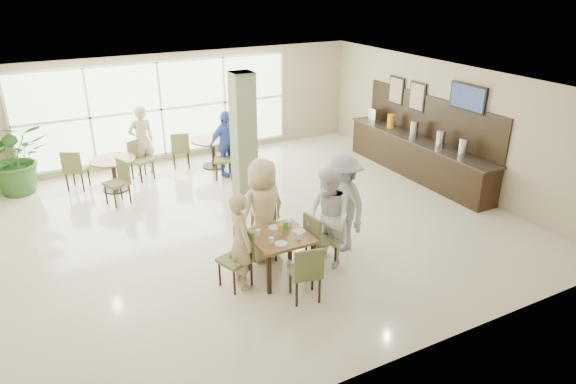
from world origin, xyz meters
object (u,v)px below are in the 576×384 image
teen_left (241,240)px  round_table_left (113,167)px  buffet_counter (418,154)px  potted_plant (16,158)px  main_table (280,240)px  adult_a (226,144)px  teen_standing (343,202)px  round_table_right (213,145)px  teen_right (328,218)px  teen_far (263,210)px  adult_standing (142,141)px  adult_b (241,134)px

teen_left → round_table_left: bearing=13.6°
buffet_counter → potted_plant: 9.34m
main_table → adult_a: (0.92, 4.70, 0.16)m
main_table → teen_standing: 1.48m
round_table_right → adult_a: adult_a is taller
round_table_left → round_table_right: size_ratio=0.91×
round_table_right → teen_right: teen_right is taller
round_table_left → round_table_right: same height
teen_far → teen_right: (0.87, -0.71, -0.05)m
main_table → adult_standing: size_ratio=0.54×
round_table_right → buffet_counter: buffet_counter is taller
main_table → teen_right: (0.89, -0.04, 0.21)m
main_table → teen_standing: size_ratio=0.52×
adult_a → adult_standing: 2.05m
round_table_right → teen_right: (0.04, -5.47, 0.29)m
buffet_counter → adult_standing: size_ratio=2.69×
round_table_left → buffet_counter: 7.23m
potted_plant → teen_right: teen_right is taller
adult_a → adult_b: bearing=29.7°
buffet_counter → teen_far: size_ratio=2.57×
round_table_right → potted_plant: bearing=173.9°
round_table_left → round_table_right: bearing=8.7°
main_table → potted_plant: (-3.62, 5.91, 0.17)m
round_table_right → teen_left: (-1.51, -5.38, 0.22)m
round_table_right → teen_standing: teen_standing is taller
buffet_counter → potted_plant: bearing=158.5°
adult_standing → potted_plant: bearing=-13.3°
main_table → round_table_left: bearing=108.7°
teen_left → adult_a: 4.91m
teen_left → teen_right: 1.55m
potted_plant → round_table_left: bearing=-24.3°
round_table_left → potted_plant: (-1.92, 0.87, 0.27)m
round_table_right → potted_plant: (-4.47, 0.48, 0.25)m
buffet_counter → adult_standing: buffet_counter is taller
adult_a → main_table: bearing=-117.1°
teen_left → adult_standing: size_ratio=0.92×
teen_standing → adult_a: 4.40m
adult_b → adult_standing: size_ratio=0.88×
potted_plant → main_table: bearing=-58.5°
round_table_right → adult_a: 0.78m
round_table_left → teen_left: bearing=-78.2°
round_table_right → teen_right: bearing=-89.6°
main_table → adult_standing: adult_standing is taller
buffet_counter → teen_right: buffet_counter is taller
teen_right → teen_left: bearing=-98.6°
potted_plant → adult_b: 5.26m
teen_left → teen_far: 0.93m
buffet_counter → teen_right: size_ratio=2.70×
round_table_right → adult_b: 0.79m
teen_left → adult_standing: (-0.20, 5.66, 0.07)m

